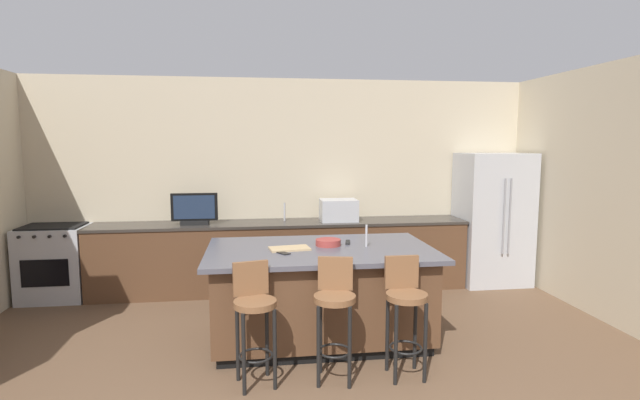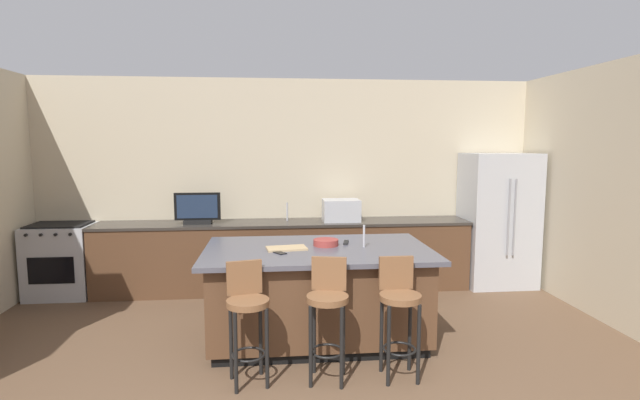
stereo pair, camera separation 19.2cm
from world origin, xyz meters
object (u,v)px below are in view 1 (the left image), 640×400
object	(u,v)px
fruit_bowl	(328,242)
cell_phone	(283,253)
range_oven	(55,262)
bar_stool_right	(405,306)
tv_monitor	(195,210)
bar_stool_left	(254,313)
bar_stool_center	(335,308)
microwave	(339,210)
kitchen_island	(320,293)
refrigerator	(493,219)
cutting_board	(290,248)
tv_remote	(348,242)

from	to	relation	value
fruit_bowl	cell_phone	bearing A→B (deg)	-148.46
range_oven	bar_stool_right	bearing A→B (deg)	-33.93
tv_monitor	bar_stool_left	xyz separation A→B (m)	(0.74, -2.41, -0.50)
bar_stool_center	cell_phone	distance (m)	0.81
microwave	cell_phone	size ratio (longest dim) A/B	3.20
kitchen_island	tv_monitor	world-z (taller)	tv_monitor
tv_monitor	fruit_bowl	xyz separation A→B (m)	(1.48, -1.49, -0.15)
bar_stool_left	range_oven	bearing A→B (deg)	121.77
microwave	bar_stool_left	size ratio (longest dim) A/B	0.49
refrigerator	cutting_board	size ratio (longest dim) A/B	4.72
tv_monitor	cell_phone	xyz separation A→B (m)	(1.01, -1.77, -0.17)
tv_monitor	cutting_board	bearing A→B (deg)	-56.13
bar_stool_left	tv_monitor	bearing A→B (deg)	94.00
cutting_board	bar_stool_right	bearing A→B (deg)	-42.39
bar_stool_center	range_oven	bearing A→B (deg)	152.72
tv_monitor	bar_stool_center	world-z (taller)	tv_monitor
range_oven	bar_stool_right	xyz separation A→B (m)	(3.69, -2.48, 0.14)
cutting_board	fruit_bowl	bearing A→B (deg)	17.52
refrigerator	bar_stool_center	size ratio (longest dim) A/B	1.80
tv_monitor	bar_stool_center	distance (m)	2.84
fruit_bowl	cell_phone	world-z (taller)	fruit_bowl
tv_monitor	range_oven	bearing A→B (deg)	178.30
tv_monitor	tv_remote	bearing A→B (deg)	-39.75
bar_stool_right	tv_remote	xyz separation A→B (m)	(-0.29, 1.02, 0.33)
cell_phone	cutting_board	world-z (taller)	cutting_board
range_oven	bar_stool_center	size ratio (longest dim) A/B	0.93
tv_monitor	bar_stool_center	bearing A→B (deg)	-60.10
kitchen_island	cell_phone	size ratio (longest dim) A/B	14.60
bar_stool_left	cutting_board	xyz separation A→B (m)	(0.34, 0.80, 0.34)
range_oven	tv_monitor	bearing A→B (deg)	-1.70
tv_remote	cutting_board	bearing A→B (deg)	-148.83
microwave	bar_stool_left	xyz separation A→B (m)	(-1.11, -2.46, -0.46)
bar_stool_center	bar_stool_right	xyz separation A→B (m)	(0.59, -0.01, -0.00)
microwave	bar_stool_center	world-z (taller)	microwave
kitchen_island	refrigerator	world-z (taller)	refrigerator
bar_stool_center	microwave	bearing A→B (deg)	90.79
microwave	tv_remote	size ratio (longest dim) A/B	2.82
bar_stool_center	cutting_board	size ratio (longest dim) A/B	2.62
bar_stool_right	bar_stool_left	bearing A→B (deg)	178.53
refrigerator	fruit_bowl	distance (m)	2.93
tv_monitor	fruit_bowl	bearing A→B (deg)	-45.22
microwave	range_oven	bearing A→B (deg)	-179.98
refrigerator	tv_remote	xyz separation A→B (m)	(-2.30, -1.41, 0.03)
tv_monitor	fruit_bowl	size ratio (longest dim) A/B	2.29
refrigerator	bar_stool_right	world-z (taller)	refrigerator
kitchen_island	fruit_bowl	distance (m)	0.50
refrigerator	bar_stool_left	world-z (taller)	refrigerator
refrigerator	bar_stool_left	bearing A→B (deg)	-143.36
microwave	fruit_bowl	size ratio (longest dim) A/B	1.92
microwave	bar_stool_center	xyz separation A→B (m)	(-0.46, -2.47, -0.45)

